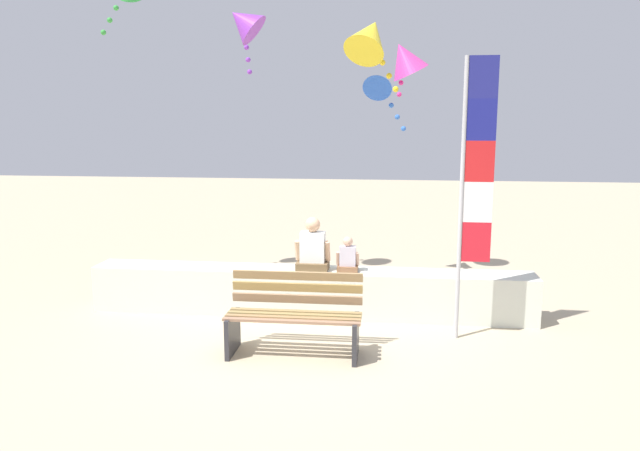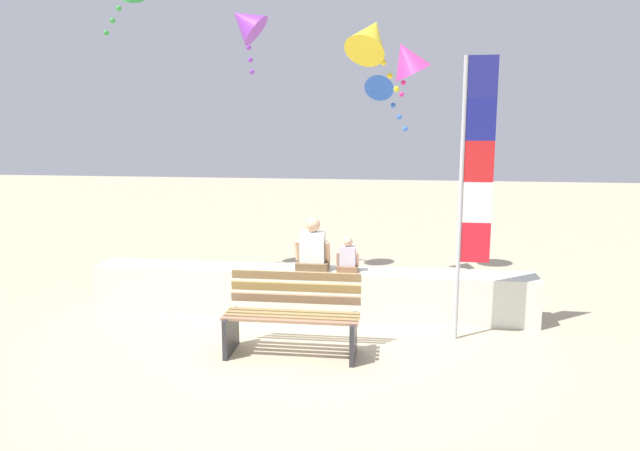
% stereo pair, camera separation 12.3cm
% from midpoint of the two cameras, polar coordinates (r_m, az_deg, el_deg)
% --- Properties ---
extents(ground_plane, '(40.00, 40.00, 0.00)m').
position_cam_midpoint_polar(ground_plane, '(7.37, -2.42, -10.55)').
color(ground_plane, '#BCAB8B').
extents(seawall_ledge, '(5.92, 0.54, 0.62)m').
position_cam_midpoint_polar(seawall_ledge, '(8.09, -1.42, -6.34)').
color(seawall_ledge, silver).
rests_on(seawall_ledge, ground).
extents(park_bench, '(1.51, 0.62, 0.88)m').
position_cam_midpoint_polar(park_bench, '(6.76, -2.99, -8.78)').
color(park_bench, '#9A7156').
rests_on(park_bench, ground).
extents(person_adult, '(0.47, 0.34, 0.72)m').
position_cam_midpoint_polar(person_adult, '(7.92, -1.15, -2.31)').
color(person_adult, brown).
rests_on(person_adult, seawall_ledge).
extents(person_child, '(0.30, 0.22, 0.47)m').
position_cam_midpoint_polar(person_child, '(7.89, 2.22, -3.09)').
color(person_child, brown).
rests_on(person_child, seawall_ledge).
extents(flag_banner, '(0.38, 0.05, 3.30)m').
position_cam_midpoint_polar(flag_banner, '(7.08, 13.88, 4.45)').
color(flag_banner, '#B7B7BC').
rests_on(flag_banner, ground).
extents(kite_purple, '(0.71, 0.73, 1.11)m').
position_cam_midpoint_polar(kite_purple, '(9.75, -7.72, 18.72)').
color(kite_purple, purple).
extents(kite_blue, '(0.70, 0.62, 1.05)m').
position_cam_midpoint_polar(kite_blue, '(9.60, 5.32, 13.44)').
color(kite_blue, blue).
extents(kite_magenta, '(0.88, 0.76, 0.93)m').
position_cam_midpoint_polar(kite_magenta, '(9.82, 7.74, 15.52)').
color(kite_magenta, '#DB3D9E').
extents(kite_yellow, '(0.84, 0.97, 1.17)m').
position_cam_midpoint_polar(kite_yellow, '(8.63, 4.36, 17.56)').
color(kite_yellow, yellow).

